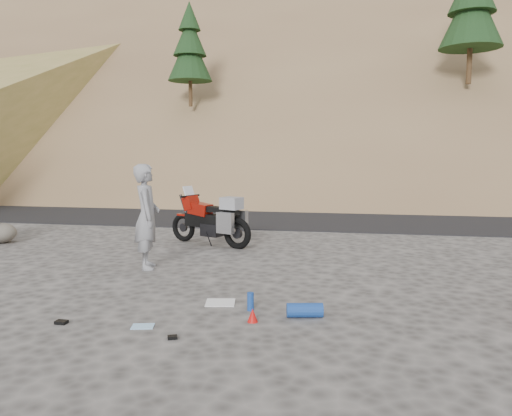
{
  "coord_description": "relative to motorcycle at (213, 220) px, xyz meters",
  "views": [
    {
      "loc": [
        3.1,
        -7.92,
        2.17
      ],
      "look_at": [
        1.2,
        2.22,
        1.0
      ],
      "focal_mm": 35.0,
      "sensor_mm": 36.0,
      "label": 1
    }
  ],
  "objects": [
    {
      "name": "hillside",
      "position": [
        -0.07,
        37.76,
        10.49
      ],
      "size": [
        120.0,
        73.0,
        46.72
      ],
      "color": "brown",
      "rests_on": "ground"
    },
    {
      "name": "gear_bottle",
      "position": [
        1.78,
        -4.53,
        -0.46
      ],
      "size": [
        0.12,
        0.12,
        0.25
      ],
      "primitive_type": "cylinder",
      "rotation": [
        0.0,
        0.0,
        -0.32
      ],
      "color": "navy",
      "rests_on": "ground"
    },
    {
      "name": "gear_glove_a",
      "position": [
        -0.48,
        -5.49,
        -0.57
      ],
      "size": [
        0.15,
        0.11,
        0.04
      ],
      "primitive_type": "cube",
      "rotation": [
        0.0,
        0.0,
        -0.05
      ],
      "color": "black",
      "rests_on": "ground"
    },
    {
      "name": "gear_white_cloth",
      "position": [
        1.29,
        -4.27,
        -0.58
      ],
      "size": [
        0.48,
        0.44,
        0.01
      ],
      "primitive_type": "cube",
      "rotation": [
        0.0,
        0.0,
        0.18
      ],
      "color": "white",
      "rests_on": "ground"
    },
    {
      "name": "gear_blue_mat",
      "position": [
        2.54,
        -4.67,
        -0.49
      ],
      "size": [
        0.5,
        0.28,
        0.19
      ],
      "primitive_type": "cylinder",
      "rotation": [
        0.0,
        1.57,
        0.2
      ],
      "color": "navy",
      "rests_on": "ground"
    },
    {
      "name": "ground",
      "position": [
        -0.02,
        -3.12,
        -0.59
      ],
      "size": [
        140.0,
        140.0,
        0.0
      ],
      "primitive_type": "plane",
      "color": "#423F3D",
      "rests_on": "ground"
    },
    {
      "name": "gear_glove_b",
      "position": [
        1.09,
        -5.72,
        -0.57
      ],
      "size": [
        0.13,
        0.12,
        0.04
      ],
      "primitive_type": "cube",
      "rotation": [
        0.0,
        0.0,
        0.39
      ],
      "color": "black",
      "rests_on": "ground"
    },
    {
      "name": "motorcycle",
      "position": [
        0.0,
        0.0,
        0.0
      ],
      "size": [
        2.18,
        1.18,
        1.38
      ],
      "rotation": [
        0.0,
        0.0,
        -0.4
      ],
      "color": "black",
      "rests_on": "ground"
    },
    {
      "name": "road",
      "position": [
        -0.02,
        5.88,
        -0.59
      ],
      "size": [
        120.0,
        7.0,
        0.05
      ],
      "primitive_type": "cube",
      "color": "black",
      "rests_on": "ground"
    },
    {
      "name": "gear_funnel",
      "position": [
        1.9,
        -4.97,
        -0.5
      ],
      "size": [
        0.16,
        0.16,
        0.18
      ],
      "primitive_type": "cone",
      "rotation": [
        0.0,
        0.0,
        -0.18
      ],
      "color": "red",
      "rests_on": "ground"
    },
    {
      "name": "gear_blue_cloth",
      "position": [
        0.58,
        -5.4,
        -0.58
      ],
      "size": [
        0.31,
        0.26,
        0.01
      ],
      "primitive_type": "cube",
      "rotation": [
        0.0,
        0.0,
        0.24
      ],
      "color": "#9CCBF1",
      "rests_on": "ground"
    },
    {
      "name": "man",
      "position": [
        -0.6,
        -2.42,
        -0.59
      ],
      "size": [
        0.69,
        0.83,
        1.95
      ],
      "primitive_type": "imported",
      "rotation": [
        0.0,
        0.0,
        1.94
      ],
      "color": "gray",
      "rests_on": "ground"
    }
  ]
}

